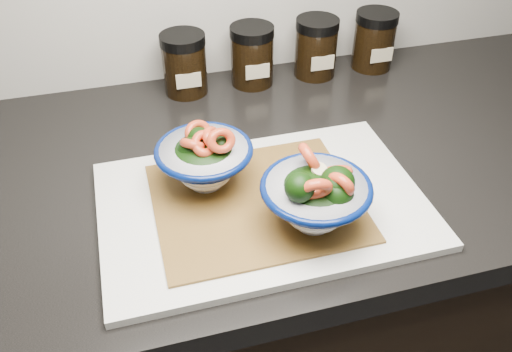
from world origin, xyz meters
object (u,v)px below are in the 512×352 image
object	(u,v)px
spice_jar_a	(184,64)
spice_jar_b	(252,55)
cutting_board	(263,204)
bowl_left	(204,159)
bowl_right	(317,197)
spice_jar_c	(316,47)
spice_jar_d	(374,40)

from	to	relation	value
spice_jar_a	spice_jar_b	bearing A→B (deg)	0.00
cutting_board	bowl_left	xyz separation A→B (m)	(-0.07, 0.06, 0.05)
bowl_left	cutting_board	bearing A→B (deg)	-39.50
cutting_board	bowl_right	size ratio (longest dim) A/B	3.13
spice_jar_c	spice_jar_d	size ratio (longest dim) A/B	1.00
spice_jar_c	cutting_board	bearing A→B (deg)	-120.48
bowl_right	spice_jar_d	bearing A→B (deg)	56.59
bowl_left	spice_jar_c	size ratio (longest dim) A/B	1.22
cutting_board	spice_jar_b	size ratio (longest dim) A/B	3.98
bowl_left	bowl_right	bearing A→B (deg)	-44.79
bowl_left	bowl_right	distance (m)	0.17
cutting_board	bowl_right	distance (m)	0.10
bowl_right	bowl_left	bearing A→B (deg)	135.21
spice_jar_d	bowl_left	bearing A→B (deg)	-143.37
spice_jar_b	bowl_left	bearing A→B (deg)	-116.78
bowl_left	spice_jar_b	distance (m)	0.33
bowl_right	spice_jar_b	world-z (taller)	bowl_right
spice_jar_b	spice_jar_d	distance (m)	0.25
spice_jar_b	spice_jar_c	bearing A→B (deg)	0.00
cutting_board	spice_jar_b	xyz separation A→B (m)	(0.08, 0.35, 0.05)
spice_jar_d	spice_jar_a	bearing A→B (deg)	180.00
bowl_right	spice_jar_a	xyz separation A→B (m)	(-0.10, 0.42, -0.01)
bowl_right	cutting_board	bearing A→B (deg)	129.61
spice_jar_a	spice_jar_d	world-z (taller)	same
bowl_right	spice_jar_c	xyz separation A→B (m)	(0.15, 0.42, -0.01)
cutting_board	bowl_left	size ratio (longest dim) A/B	3.26
spice_jar_a	spice_jar_d	xyz separation A→B (m)	(0.38, 0.00, 0.00)
cutting_board	spice_jar_a	size ratio (longest dim) A/B	3.98
spice_jar_c	bowl_left	bearing A→B (deg)	-133.05
cutting_board	spice_jar_d	xyz separation A→B (m)	(0.33, 0.35, 0.05)
cutting_board	spice_jar_a	xyz separation A→B (m)	(-0.05, 0.35, 0.05)
bowl_right	spice_jar_a	size ratio (longest dim) A/B	1.27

